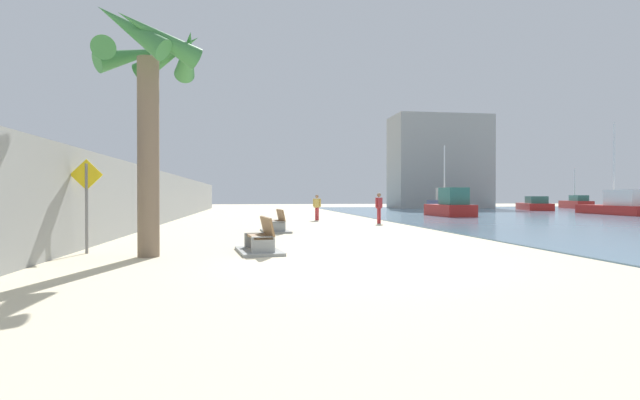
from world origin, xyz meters
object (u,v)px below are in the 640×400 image
at_px(person_walking, 379,206).
at_px(boat_mid_bay, 576,203).
at_px(palm_tree, 148,77).
at_px(boat_far_right, 534,205).
at_px(bench_far, 276,227).
at_px(boat_outer, 620,206).
at_px(boat_nearest, 451,206).
at_px(pedestrian_sign, 87,195).
at_px(boat_far_left, 446,203).
at_px(person_standing, 317,205).

height_order(person_walking, boat_mid_bay, boat_mid_bay).
distance_m(palm_tree, boat_far_right, 47.61).
relative_size(palm_tree, bench_far, 2.88).
height_order(person_walking, boat_outer, boat_outer).
height_order(bench_far, boat_outer, boat_outer).
bearing_deg(person_walking, boat_far_right, 42.38).
bearing_deg(boat_far_right, boat_mid_bay, 30.78).
relative_size(person_walking, boat_nearest, 0.38).
bearing_deg(boat_mid_bay, pedestrian_sign, -138.42).
bearing_deg(boat_mid_bay, boat_far_left, -155.07).
xyz_separation_m(boat_nearest, boat_mid_bay, (24.16, 18.36, -0.15)).
relative_size(boat_far_left, boat_far_right, 0.85).
relative_size(bench_far, pedestrian_sign, 0.86).
bearing_deg(boat_far_left, boat_nearest, -110.98).
bearing_deg(palm_tree, boat_far_left, 55.08).
bearing_deg(person_standing, boat_outer, 9.88).
distance_m(bench_far, boat_far_right, 39.33).
relative_size(person_standing, boat_far_left, 0.26).
distance_m(boat_outer, boat_far_right, 12.67).
relative_size(palm_tree, person_walking, 3.67).
height_order(bench_far, boat_far_right, boat_far_right).
xyz_separation_m(boat_far_right, boat_mid_bay, (8.91, 5.30, 0.07)).
bearing_deg(boat_outer, boat_far_right, 87.04).
bearing_deg(boat_nearest, person_walking, -134.32).
bearing_deg(pedestrian_sign, boat_far_right, 43.89).
xyz_separation_m(boat_outer, boat_mid_bay, (9.56, 17.96, -0.12)).
bearing_deg(pedestrian_sign, bench_far, 51.44).
relative_size(person_standing, boat_far_right, 0.22).
relative_size(boat_far_left, boat_mid_bay, 0.97).
distance_m(boat_far_left, boat_mid_bay, 22.98).
xyz_separation_m(boat_nearest, pedestrian_sign, (-19.36, -20.25, 0.79)).
distance_m(person_walking, boat_far_right, 31.23).
height_order(bench_far, boat_nearest, boat_nearest).
relative_size(boat_outer, pedestrian_sign, 3.13).
relative_size(boat_far_right, boat_mid_bay, 1.15).
bearing_deg(boat_far_right, pedestrian_sign, -136.11).
height_order(palm_tree, person_walking, palm_tree).
bearing_deg(boat_nearest, palm_tree, -129.58).
bearing_deg(boat_mid_bay, boat_nearest, -142.77).
distance_m(boat_far_left, boat_far_right, 12.72).
xyz_separation_m(person_walking, boat_mid_bay, (31.97, 26.35, -0.35)).
xyz_separation_m(person_standing, pedestrian_sign, (-8.59, -16.23, 0.64)).
relative_size(boat_nearest, pedestrian_sign, 1.78).
bearing_deg(boat_outer, boat_nearest, -178.43).
bearing_deg(boat_nearest, boat_far_right, 40.55).
bearing_deg(pedestrian_sign, palm_tree, -28.27).
xyz_separation_m(palm_tree, person_walking, (9.74, 13.23, -3.57)).
height_order(boat_outer, pedestrian_sign, boat_outer).
relative_size(person_walking, person_standing, 1.05).
distance_m(person_walking, boat_mid_bay, 41.43).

